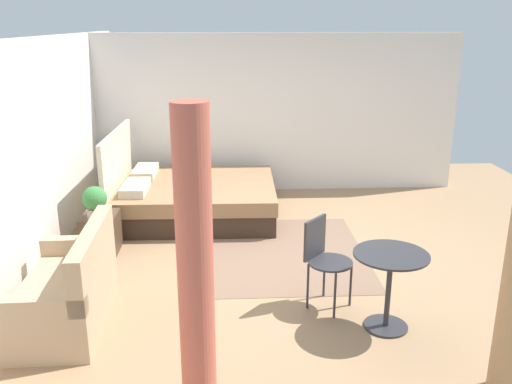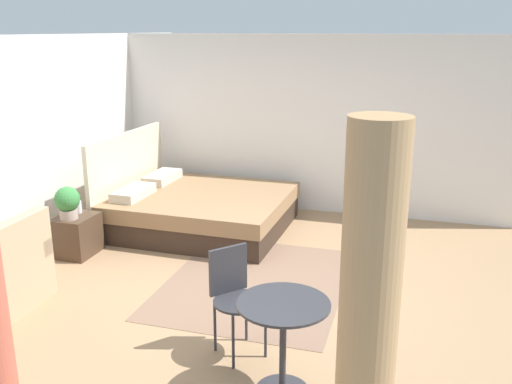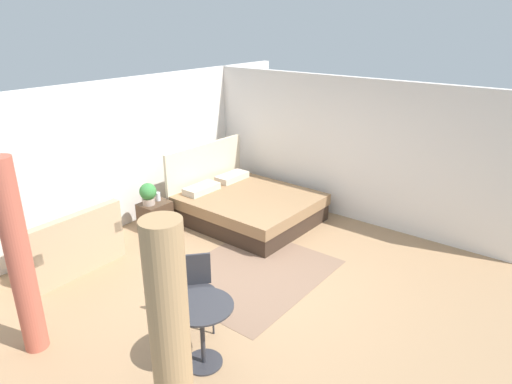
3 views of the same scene
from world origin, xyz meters
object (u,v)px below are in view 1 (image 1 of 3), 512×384
object	(u,v)px
nightstand	(101,233)
bed	(191,197)
couch	(69,292)
vase	(98,206)
potted_plant	(95,201)
balcony_table	(390,276)
cafe_chair_near_window	(323,254)

from	to	relation	value
nightstand	bed	bearing A→B (deg)	-38.70
couch	vase	distance (m)	1.79
potted_plant	balcony_table	xyz separation A→B (m)	(-1.80, -3.02, -0.17)
couch	cafe_chair_near_window	distance (m)	2.43
couch	nightstand	world-z (taller)	couch
nightstand	cafe_chair_near_window	bearing A→B (deg)	-120.12
nightstand	balcony_table	xyz separation A→B (m)	(-1.90, -3.01, 0.28)
bed	nightstand	size ratio (longest dim) A/B	4.54
potted_plant	vase	xyz separation A→B (m)	(0.22, 0.02, -0.13)
nightstand	potted_plant	bearing A→B (deg)	172.85
bed	potted_plant	world-z (taller)	bed
bed	balcony_table	size ratio (longest dim) A/B	3.08
balcony_table	potted_plant	bearing A→B (deg)	59.19
bed	vase	distance (m)	1.59
nightstand	balcony_table	size ratio (longest dim) A/B	0.68
couch	cafe_chair_near_window	size ratio (longest dim) A/B	1.61
bed	balcony_table	world-z (taller)	bed
balcony_table	cafe_chair_near_window	xyz separation A→B (m)	(0.46, 0.53, 0.03)
balcony_table	couch	bearing A→B (deg)	85.16
bed	potted_plant	distance (m)	1.77
potted_plant	cafe_chair_near_window	world-z (taller)	cafe_chair_near_window
nightstand	balcony_table	distance (m)	3.57
bed	potted_plant	size ratio (longest dim) A/B	5.94
vase	couch	bearing A→B (deg)	-176.52
bed	nightstand	xyz separation A→B (m)	(-1.27, 1.02, -0.04)
couch	nightstand	xyz separation A→B (m)	(1.65, 0.08, -0.07)
couch	nightstand	size ratio (longest dim) A/B	2.87
nightstand	cafe_chair_near_window	world-z (taller)	cafe_chair_near_window
vase	bed	bearing A→B (deg)	-42.38
couch	nightstand	bearing A→B (deg)	2.62
vase	balcony_table	bearing A→B (deg)	-123.61
bed	nightstand	world-z (taller)	bed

